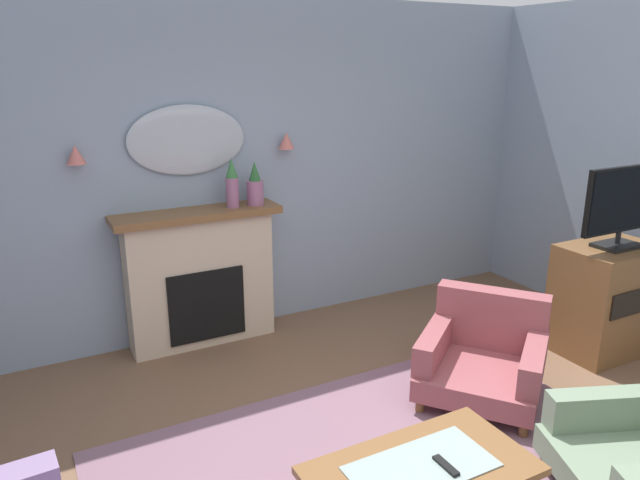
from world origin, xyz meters
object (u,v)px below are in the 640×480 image
(wall_mirror, at_px, (187,140))
(tv_flatscreen, at_px, (623,205))
(wall_sconce_right, at_px, (286,141))
(coffee_table, at_px, (421,477))
(fireplace, at_px, (201,279))
(tv_cabinet, at_px, (607,299))
(mantel_vase_left, at_px, (255,187))
(tv_remote, at_px, (446,466))
(armchair_near_fireplace, at_px, (484,354))
(wall_sconce_left, at_px, (76,155))
(mantel_vase_right, at_px, (232,183))

(wall_mirror, distance_m, tv_flatscreen, 3.47)
(wall_sconce_right, xyz_separation_m, coffee_table, (-0.59, -2.76, -1.28))
(fireplace, xyz_separation_m, coffee_table, (0.26, -2.67, -0.19))
(fireplace, height_order, tv_cabinet, fireplace)
(fireplace, bearing_deg, mantel_vase_left, -3.24)
(wall_sconce_right, relative_size, coffee_table, 0.13)
(tv_remote, xyz_separation_m, tv_cabinet, (2.53, 1.03, -0.00))
(mantel_vase_left, xyz_separation_m, armchair_near_fireplace, (1.03, -1.72, -1.01))
(tv_remote, height_order, tv_flatscreen, tv_flatscreen)
(wall_mirror, height_order, coffee_table, wall_mirror)
(armchair_near_fireplace, bearing_deg, tv_cabinet, 2.26)
(mantel_vase_left, relative_size, wall_sconce_right, 2.60)
(wall_sconce_left, bearing_deg, mantel_vase_left, -5.08)
(mantel_vase_left, relative_size, coffee_table, 0.33)
(armchair_near_fireplace, xyz_separation_m, tv_flatscreen, (1.36, 0.03, 0.94))
(wall_mirror, relative_size, tv_flatscreen, 1.14)
(fireplace, distance_m, mantel_vase_right, 0.84)
(coffee_table, distance_m, tv_cabinet, 2.80)
(fireplace, height_order, wall_sconce_left, wall_sconce_left)
(mantel_vase_right, relative_size, tv_cabinet, 0.45)
(mantel_vase_left, height_order, armchair_near_fireplace, mantel_vase_left)
(mantel_vase_left, relative_size, armchair_near_fireplace, 0.32)
(wall_mirror, height_order, armchair_near_fireplace, wall_mirror)
(fireplace, distance_m, tv_cabinet, 3.35)
(wall_sconce_left, xyz_separation_m, wall_sconce_right, (1.70, 0.00, 0.00))
(armchair_near_fireplace, bearing_deg, coffee_table, -144.02)
(mantel_vase_right, distance_m, mantel_vase_left, 0.20)
(mantel_vase_right, xyz_separation_m, wall_mirror, (-0.30, 0.17, 0.35))
(tv_cabinet, bearing_deg, wall_sconce_left, 154.43)
(tv_remote, distance_m, tv_flatscreen, 2.84)
(mantel_vase_left, relative_size, tv_flatscreen, 0.43)
(wall_sconce_left, relative_size, tv_cabinet, 0.16)
(wall_sconce_right, bearing_deg, mantel_vase_right, -167.69)
(fireplace, relative_size, tv_flatscreen, 1.62)
(wall_sconce_left, relative_size, tv_flatscreen, 0.17)
(wall_mirror, distance_m, armchair_near_fireplace, 2.81)
(armchair_near_fireplace, bearing_deg, fireplace, 131.10)
(wall_sconce_right, distance_m, tv_cabinet, 2.97)
(wall_sconce_left, height_order, wall_sconce_right, same)
(mantel_vase_left, height_order, wall_sconce_right, wall_sconce_right)
(tv_remote, bearing_deg, armchair_near_fireplace, 40.02)
(mantel_vase_left, distance_m, tv_flatscreen, 2.93)
(wall_mirror, relative_size, tv_cabinet, 1.07)
(wall_sconce_left, relative_size, coffee_table, 0.13)
(wall_mirror, bearing_deg, tv_cabinet, -32.48)
(wall_mirror, bearing_deg, wall_sconce_right, -3.37)
(wall_mirror, bearing_deg, wall_sconce_left, -176.63)
(coffee_table, height_order, tv_flatscreen, tv_flatscreen)
(wall_mirror, distance_m, wall_sconce_right, 0.85)
(mantel_vase_left, distance_m, tv_remote, 2.84)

